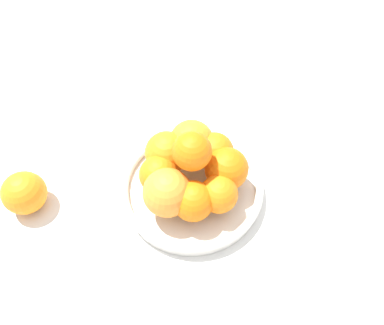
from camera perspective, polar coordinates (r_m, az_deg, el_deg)
ground_plane at (r=0.71m, az=0.00°, el=-4.58°), size 4.00×4.00×0.00m
fruit_bowl at (r=0.70m, az=0.00°, el=-3.88°), size 0.26×0.26×0.03m
orange_pile at (r=0.65m, az=-0.22°, el=-0.83°), size 0.19×0.19×0.13m
stray_orange at (r=0.73m, az=-24.19°, el=-4.24°), size 0.08×0.08×0.08m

